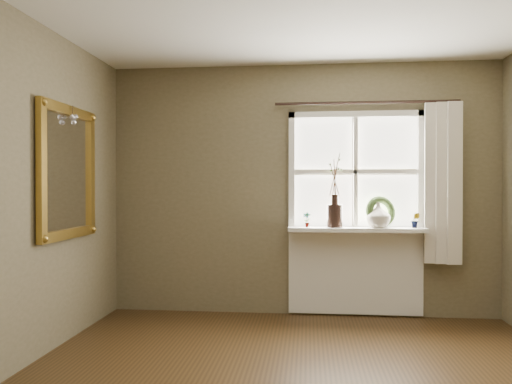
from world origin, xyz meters
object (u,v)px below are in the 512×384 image
Objects in this scene: wreath at (381,215)px; gilt_mirror at (68,172)px; dark_jug at (335,216)px; cream_vase at (378,215)px.

wreath is 2.99m from gilt_mirror.
dark_jug is 0.71× the size of wreath.
wreath reaches higher than dark_jug.
cream_vase is 0.22× the size of gilt_mirror.
wreath is at bearing 4.97° from dark_jug.
cream_vase reaches higher than dark_jug.
dark_jug is 0.20× the size of gilt_mirror.
wreath is (0.46, 0.04, 0.01)m from dark_jug.
cream_vase is (0.43, 0.00, 0.01)m from dark_jug.
gilt_mirror reaches higher than cream_vase.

